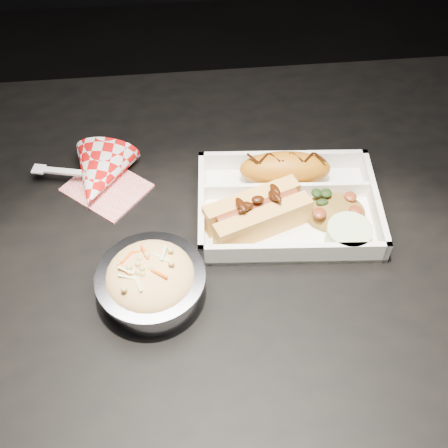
{
  "coord_description": "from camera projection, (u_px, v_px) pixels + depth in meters",
  "views": [
    {
      "loc": [
        -0.02,
        -0.46,
        1.36
      ],
      "look_at": [
        0.02,
        -0.01,
        0.81
      ],
      "focal_mm": 45.0,
      "sensor_mm": 36.0,
      "label": 1
    }
  ],
  "objects": [
    {
      "name": "fried_rice_mound",
      "position": [
        336.0,
        207.0,
        0.78
      ],
      "size": [
        0.09,
        0.08,
        0.03
      ],
      "primitive_type": "ellipsoid",
      "rotation": [
        0.0,
        0.0,
        -0.08
      ],
      "color": "olive",
      "rests_on": "food_tray"
    },
    {
      "name": "foil_coleslaw_cup",
      "position": [
        151.0,
        281.0,
        0.69
      ],
      "size": [
        0.14,
        0.14,
        0.07
      ],
      "color": "silver",
      "rests_on": "dining_table"
    },
    {
      "name": "food_tray",
      "position": [
        287.0,
        208.0,
        0.79
      ],
      "size": [
        0.26,
        0.2,
        0.04
      ],
      "rotation": [
        0.0,
        0.0,
        -0.08
      ],
      "color": "white",
      "rests_on": "dining_table"
    },
    {
      "name": "hotdog",
      "position": [
        257.0,
        212.0,
        0.76
      ],
      "size": [
        0.15,
        0.1,
        0.06
      ],
      "rotation": [
        0.0,
        0.0,
        0.35
      ],
      "color": "#E8AB4F",
      "rests_on": "food_tray"
    },
    {
      "name": "dining_table",
      "position": [
        209.0,
        283.0,
        0.83
      ],
      "size": [
        1.2,
        0.8,
        0.75
      ],
      "color": "black",
      "rests_on": "ground"
    },
    {
      "name": "floor",
      "position": [
        215.0,
        439.0,
        1.36
      ],
      "size": [
        4.0,
        4.0,
        0.05
      ],
      "primitive_type": "cube",
      "color": "black",
      "rests_on": "ground"
    },
    {
      "name": "fried_pastry",
      "position": [
        285.0,
        169.0,
        0.81
      ],
      "size": [
        0.14,
        0.06,
        0.05
      ],
      "primitive_type": "ellipsoid",
      "rotation": [
        0.0,
        0.0,
        -0.08
      ],
      "color": "#C37013",
      "rests_on": "food_tray"
    },
    {
      "name": "napkin_fork",
      "position": [
        99.0,
        177.0,
        0.82
      ],
      "size": [
        0.18,
        0.14,
        0.1
      ],
      "rotation": [
        0.0,
        0.0,
        -0.23
      ],
      "color": "red",
      "rests_on": "dining_table"
    },
    {
      "name": "cupcake_liner",
      "position": [
        348.0,
        236.0,
        0.75
      ],
      "size": [
        0.06,
        0.06,
        0.03
      ],
      "primitive_type": "cylinder",
      "color": "beige",
      "rests_on": "food_tray"
    }
  ]
}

